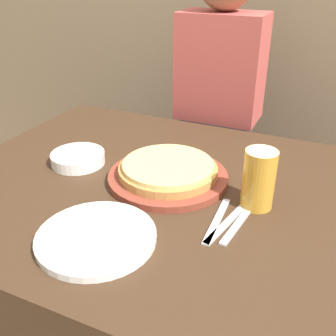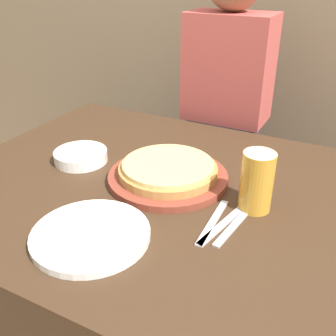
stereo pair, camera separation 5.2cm
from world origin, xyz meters
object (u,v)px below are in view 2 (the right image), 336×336
object	(u,v)px
dinner_plate	(91,235)
diner_person	(224,130)
fork	(213,222)
side_bowl	(81,156)
beer_glass	(257,179)
pizza_on_board	(168,173)
dinner_knife	(222,225)
spoon	(232,228)

from	to	relation	value
dinner_plate	diner_person	bearing A→B (deg)	90.81
fork	side_bowl	bearing A→B (deg)	166.65
beer_glass	fork	size ratio (longest dim) A/B	0.78
beer_glass	side_bowl	size ratio (longest dim) A/B	0.94
side_bowl	diner_person	distance (m)	0.69
pizza_on_board	side_bowl	size ratio (longest dim) A/B	2.08
pizza_on_board	beer_glass	size ratio (longest dim) A/B	2.21
pizza_on_board	dinner_knife	distance (m)	0.26
fork	dinner_knife	distance (m)	0.02
fork	dinner_knife	size ratio (longest dim) A/B	1.00
side_bowl	spoon	world-z (taller)	side_bowl
beer_glass	spoon	distance (m)	0.14
dinner_knife	pizza_on_board	bearing A→B (deg)	147.98
dinner_knife	diner_person	distance (m)	0.80
beer_glass	diner_person	world-z (taller)	diner_person
side_bowl	fork	world-z (taller)	side_bowl
pizza_on_board	dinner_knife	size ratio (longest dim) A/B	1.74
dinner_plate	diner_person	world-z (taller)	diner_person
beer_glass	fork	world-z (taller)	beer_glass
side_bowl	beer_glass	bearing A→B (deg)	-0.80
spoon	diner_person	distance (m)	0.81
pizza_on_board	spoon	world-z (taller)	pizza_on_board
spoon	fork	bearing A→B (deg)	180.00
beer_glass	dinner_knife	world-z (taller)	beer_glass
dinner_knife	dinner_plate	bearing A→B (deg)	-143.72
dinner_knife	diner_person	size ratio (longest dim) A/B	0.15
dinner_knife	spoon	distance (m)	0.02
dinner_plate	spoon	world-z (taller)	dinner_plate
dinner_knife	spoon	size ratio (longest dim) A/B	1.17
dinner_plate	side_bowl	distance (m)	0.41
dinner_plate	side_bowl	xyz separation A→B (m)	(-0.27, 0.30, 0.01)
pizza_on_board	dinner_knife	world-z (taller)	pizza_on_board
dinner_plate	side_bowl	bearing A→B (deg)	131.59
pizza_on_board	spoon	bearing A→B (deg)	-29.32
pizza_on_board	diner_person	size ratio (longest dim) A/B	0.25
pizza_on_board	dinner_knife	bearing A→B (deg)	-32.02
dinner_plate	dinner_knife	size ratio (longest dim) A/B	1.38
fork	diner_person	bearing A→B (deg)	107.80
diner_person	dinner_knife	bearing A→B (deg)	-70.50
side_bowl	diner_person	bearing A→B (deg)	67.99
dinner_knife	beer_glass	bearing A→B (deg)	67.67
pizza_on_board	beer_glass	distance (m)	0.27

